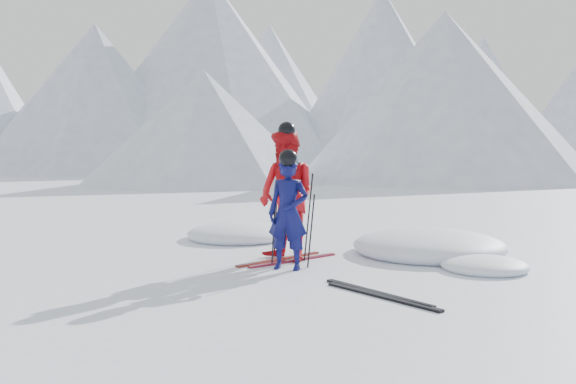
% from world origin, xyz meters
% --- Properties ---
extents(ground, '(160.00, 160.00, 0.00)m').
position_xyz_m(ground, '(0.00, 0.00, 0.00)').
color(ground, white).
rests_on(ground, ground).
extents(skier_blue, '(0.63, 0.45, 1.60)m').
position_xyz_m(skier_blue, '(-1.56, 0.44, 0.80)').
color(skier_blue, '#0C0E4C').
rests_on(skier_blue, ground).
extents(skier_red, '(1.20, 1.08, 2.02)m').
position_xyz_m(skier_red, '(-1.85, 1.03, 1.01)').
color(skier_red, red).
rests_on(skier_red, ground).
extents(pole_blue_left, '(0.11, 0.08, 1.07)m').
position_xyz_m(pole_blue_left, '(-1.86, 0.59, 0.53)').
color(pole_blue_left, black).
rests_on(pole_blue_left, ground).
extents(pole_blue_right, '(0.11, 0.07, 1.07)m').
position_xyz_m(pole_blue_right, '(-1.31, 0.69, 0.53)').
color(pole_blue_right, black).
rests_on(pole_blue_right, ground).
extents(pole_red_left, '(0.13, 0.10, 1.34)m').
position_xyz_m(pole_red_left, '(-2.15, 1.28, 0.67)').
color(pole_red_left, black).
rests_on(pole_red_left, ground).
extents(pole_red_right, '(0.13, 0.09, 1.34)m').
position_xyz_m(pole_red_right, '(-1.55, 1.18, 0.67)').
color(pole_red_right, black).
rests_on(pole_red_right, ground).
extents(ski_worn_left, '(0.69, 1.62, 0.03)m').
position_xyz_m(ski_worn_left, '(-1.97, 1.03, 0.01)').
color(ski_worn_left, black).
rests_on(ski_worn_left, ground).
extents(ski_worn_right, '(0.80, 1.58, 0.03)m').
position_xyz_m(ski_worn_right, '(-1.73, 1.03, 0.01)').
color(ski_worn_right, black).
rests_on(ski_worn_right, ground).
extents(ski_loose_a, '(1.54, 0.89, 0.03)m').
position_xyz_m(ski_loose_a, '(0.01, -0.48, 0.01)').
color(ski_loose_a, black).
rests_on(ski_loose_a, ground).
extents(ski_loose_b, '(1.56, 0.84, 0.03)m').
position_xyz_m(ski_loose_b, '(0.11, -0.63, 0.01)').
color(ski_loose_b, black).
rests_on(ski_loose_b, ground).
extents(snow_lumps, '(8.01, 6.09, 0.55)m').
position_xyz_m(snow_lumps, '(-0.76, 2.25, 0.00)').
color(snow_lumps, white).
rests_on(snow_lumps, ground).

